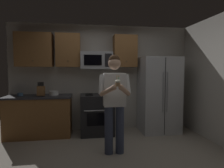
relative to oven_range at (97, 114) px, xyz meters
name	(u,v)px	position (x,y,z in m)	size (l,w,h in m)	color
ground_plane	(112,159)	(0.15, -1.36, -0.46)	(6.00, 6.00, 0.00)	#9E9384
wall_back	(102,78)	(0.15, 0.39, 0.84)	(4.40, 0.10, 2.60)	beige
wall_right	(223,80)	(2.40, -1.06, 0.84)	(0.10, 4.40, 2.60)	beige
oven_range	(97,114)	(0.00, 0.00, 0.00)	(0.76, 0.70, 0.93)	black
microwave	(96,61)	(0.00, 0.12, 1.26)	(0.74, 0.41, 0.40)	#9EA0A5
refrigerator	(159,95)	(1.50, -0.04, 0.44)	(0.90, 0.75, 1.80)	#B7BABF
cabinet_row_upper	(72,51)	(-0.57, 0.17, 1.49)	(2.78, 0.36, 0.76)	brown
counter_left	(39,116)	(-1.30, 0.02, 0.00)	(1.44, 0.66, 0.92)	brown
knife_block	(41,91)	(-1.24, -0.03, 0.58)	(0.16, 0.15, 0.32)	brown
bowl_large_white	(54,93)	(-0.98, 0.07, 0.51)	(0.21, 0.21, 0.10)	white
bowl_small_colored	(20,94)	(-1.71, 0.07, 0.49)	(0.13, 0.13, 0.06)	#4C7299
person	(114,98)	(0.23, -1.14, 0.53)	(0.60, 0.48, 1.76)	#383F59
cupcake	(118,83)	(0.23, -1.46, 0.83)	(0.09, 0.09, 0.17)	#A87F56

